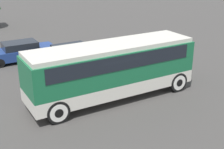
{
  "coord_description": "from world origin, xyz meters",
  "views": [
    {
      "loc": [
        -7.73,
        -13.32,
        7.28
      ],
      "look_at": [
        0.0,
        0.0,
        1.36
      ],
      "focal_mm": 50.0,
      "sensor_mm": 36.0,
      "label": 1
    }
  ],
  "objects": [
    {
      "name": "tour_bus",
      "position": [
        0.1,
        -0.0,
        1.83
      ],
      "size": [
        9.16,
        2.52,
        3.03
      ],
      "color": "silver",
      "rests_on": "ground_plane"
    },
    {
      "name": "parked_car_mid",
      "position": [
        0.3,
        6.03,
        0.73
      ],
      "size": [
        4.44,
        1.95,
        1.49
      ],
      "color": "#7A6B5B",
      "rests_on": "ground_plane"
    },
    {
      "name": "parked_car_near",
      "position": [
        -2.42,
        8.91,
        0.71
      ],
      "size": [
        4.59,
        1.89,
        1.42
      ],
      "color": "navy",
      "rests_on": "ground_plane"
    },
    {
      "name": "ground_plane",
      "position": [
        0.0,
        0.0,
        0.0
      ],
      "size": [
        120.0,
        120.0,
        0.0
      ],
      "primitive_type": "plane",
      "color": "#423F3D"
    }
  ]
}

